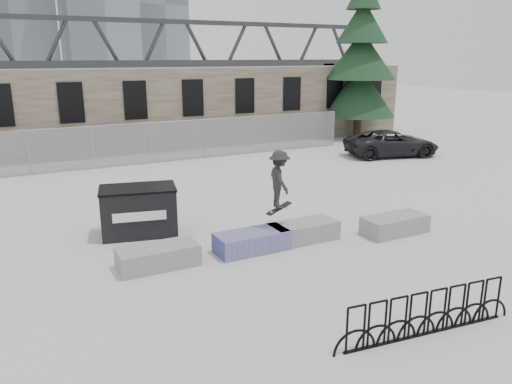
% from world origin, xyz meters
% --- Properties ---
extents(ground, '(120.00, 120.00, 0.00)m').
position_xyz_m(ground, '(0.00, 0.00, 0.00)').
color(ground, beige).
rests_on(ground, ground).
extents(stone_wall, '(36.00, 2.58, 4.50)m').
position_xyz_m(stone_wall, '(0.00, 16.24, 2.26)').
color(stone_wall, brown).
rests_on(stone_wall, ground).
extents(chainlink_fence, '(22.06, 0.06, 2.02)m').
position_xyz_m(chainlink_fence, '(-0.00, 12.50, 1.04)').
color(chainlink_fence, gray).
rests_on(chainlink_fence, ground).
extents(planter_far_left, '(2.00, 0.90, 0.54)m').
position_xyz_m(planter_far_left, '(-3.43, 0.10, 0.29)').
color(planter_far_left, gray).
rests_on(planter_far_left, ground).
extents(planter_center_left, '(2.00, 0.90, 0.54)m').
position_xyz_m(planter_center_left, '(-0.86, -0.05, 0.29)').
color(planter_center_left, navy).
rests_on(planter_center_left, ground).
extents(planter_center_right, '(2.00, 0.90, 0.54)m').
position_xyz_m(planter_center_right, '(0.82, -0.00, 0.29)').
color(planter_center_right, gray).
rests_on(planter_center_right, ground).
extents(planter_offset, '(2.00, 0.90, 0.54)m').
position_xyz_m(planter_offset, '(3.57, -0.78, 0.29)').
color(planter_offset, gray).
rests_on(planter_offset, ground).
extents(dumpster, '(2.43, 1.79, 1.44)m').
position_xyz_m(dumpster, '(-3.20, 2.70, 0.73)').
color(dumpster, black).
rests_on(dumpster, ground).
extents(bike_rack, '(4.02, 0.50, 0.90)m').
position_xyz_m(bike_rack, '(0.14, -5.36, 0.44)').
color(bike_rack, black).
rests_on(bike_rack, ground).
extents(spruce_tree, '(4.62, 4.62, 11.50)m').
position_xyz_m(spruce_tree, '(14.25, 14.34, 4.90)').
color(spruce_tree, '#38281E').
rests_on(spruce_tree, ground).
extents(truss_bridge, '(70.00, 3.00, 9.80)m').
position_xyz_m(truss_bridge, '(10.00, 55.00, 4.13)').
color(truss_bridge, '#2D3033').
rests_on(truss_bridge, ground).
extents(suv, '(5.33, 3.46, 1.36)m').
position_xyz_m(suv, '(11.80, 8.42, 0.68)').
color(suv, black).
rests_on(suv, ground).
extents(skateboarder, '(0.79, 1.13, 1.76)m').
position_xyz_m(skateboarder, '(0.06, 0.08, 1.87)').
color(skateboarder, black).
rests_on(skateboarder, ground).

